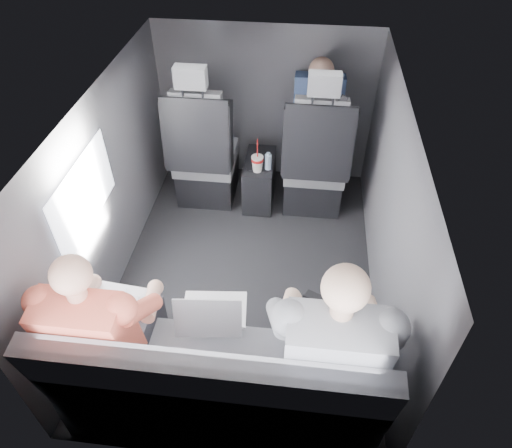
# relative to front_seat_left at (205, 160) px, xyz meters

# --- Properties ---
(floor) EXTENTS (2.60, 2.60, 0.00)m
(floor) POSITION_rel_front_seat_left_xyz_m (0.45, -0.84, -0.40)
(floor) COLOR black
(floor) RESTS_ON ground
(ceiling) EXTENTS (2.60, 2.60, 0.00)m
(ceiling) POSITION_rel_front_seat_left_xyz_m (0.45, -0.84, 0.95)
(ceiling) COLOR #B2B2AD
(ceiling) RESTS_ON panel_back
(panel_left) EXTENTS (0.02, 2.60, 1.35)m
(panel_left) POSITION_rel_front_seat_left_xyz_m (-0.45, -0.84, 0.27)
(panel_left) COLOR #56565B
(panel_left) RESTS_ON floor
(panel_right) EXTENTS (0.02, 2.60, 1.35)m
(panel_right) POSITION_rel_front_seat_left_xyz_m (1.35, -0.84, 0.27)
(panel_right) COLOR #56565B
(panel_right) RESTS_ON floor
(panel_front) EXTENTS (1.80, 0.02, 1.35)m
(panel_front) POSITION_rel_front_seat_left_xyz_m (0.45, 0.46, 0.27)
(panel_front) COLOR #56565B
(panel_front) RESTS_ON floor
(panel_back) EXTENTS (1.80, 0.02, 1.35)m
(panel_back) POSITION_rel_front_seat_left_xyz_m (0.45, -2.14, 0.27)
(panel_back) COLOR #56565B
(panel_back) RESTS_ON floor
(side_window) EXTENTS (0.02, 0.75, 0.42)m
(side_window) POSITION_rel_front_seat_left_xyz_m (-0.43, -1.14, 0.50)
(side_window) COLOR white
(side_window) RESTS_ON panel_left
(seatbelt) EXTENTS (0.35, 0.11, 0.59)m
(seatbelt) POSITION_rel_front_seat_left_xyz_m (0.90, -0.17, 0.40)
(seatbelt) COLOR black
(seatbelt) RESTS_ON front_seat_right
(front_seat_left) EXTENTS (0.52, 0.58, 1.26)m
(front_seat_left) POSITION_rel_front_seat_left_xyz_m (0.00, 0.00, 0.00)
(front_seat_left) COLOR black
(front_seat_left) RESTS_ON floor
(front_seat_right) EXTENTS (0.52, 0.58, 1.26)m
(front_seat_right) POSITION_rel_front_seat_left_xyz_m (0.90, 0.00, 0.00)
(front_seat_right) COLOR black
(front_seat_right) RESTS_ON floor
(center_console) EXTENTS (0.24, 0.48, 0.41)m
(center_console) POSITION_rel_front_seat_left_xyz_m (0.45, 0.04, -0.20)
(center_console) COLOR black
(center_console) RESTS_ON floor
(rear_bench) EXTENTS (1.60, 0.57, 0.92)m
(rear_bench) POSITION_rel_front_seat_left_xyz_m (0.45, -1.90, -0.09)
(rear_bench) COLOR slate
(rear_bench) RESTS_ON floor
(soda_cup) EXTENTS (0.10, 0.10, 0.29)m
(soda_cup) POSITION_rel_front_seat_left_xyz_m (0.45, -0.10, 0.07)
(soda_cup) COLOR white
(soda_cup) RESTS_ON center_console
(water_bottle) EXTENTS (0.05, 0.05, 0.16)m
(water_bottle) POSITION_rel_front_seat_left_xyz_m (0.53, -0.08, 0.07)
(water_bottle) COLOR #ACCCE9
(water_bottle) RESTS_ON center_console
(laptop_white) EXTENTS (0.33, 0.32, 0.23)m
(laptop_white) POSITION_rel_front_seat_left_xyz_m (-0.15, -1.68, 0.23)
(laptop_white) COLOR white
(laptop_white) RESTS_ON passenger_rear_left
(laptop_silver) EXTENTS (0.35, 0.32, 0.24)m
(laptop_silver) POSITION_rel_front_seat_left_xyz_m (0.39, -1.67, 0.23)
(laptop_silver) COLOR silver
(laptop_silver) RESTS_ON rear_bench
(laptop_black) EXTENTS (0.36, 0.38, 0.22)m
(laptop_black) POSITION_rel_front_seat_left_xyz_m (0.97, -1.64, 0.23)
(laptop_black) COLOR black
(laptop_black) RESTS_ON passenger_rear_right
(passenger_rear_left) EXTENTS (0.49, 0.61, 1.21)m
(passenger_rear_left) POSITION_rel_front_seat_left_xyz_m (-0.12, -1.81, 0.22)
(passenger_rear_left) COLOR #323237
(passenger_rear_left) RESTS_ON rear_bench
(passenger_rear_right) EXTENTS (0.54, 0.65, 1.29)m
(passenger_rear_right) POSITION_rel_front_seat_left_xyz_m (0.98, -1.81, 0.25)
(passenger_rear_right) COLOR navy
(passenger_rear_right) RESTS_ON rear_bench
(passenger_front_right) EXTENTS (0.38, 0.38, 0.75)m
(passenger_front_right) POSITION_rel_front_seat_left_xyz_m (0.88, 0.26, 0.34)
(passenger_front_right) COLOR navy
(passenger_front_right) RESTS_ON front_seat_right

